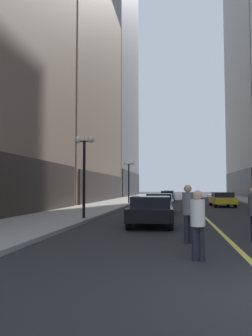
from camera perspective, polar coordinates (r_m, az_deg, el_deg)
ground_plane at (r=40.19m, az=11.25°, el=-5.98°), size 200.00×200.00×0.00m
sidewalk_left at (r=40.67m, az=-0.51°, el=-5.91°), size 4.50×78.00×0.15m
lane_centre_stripe at (r=40.19m, az=11.25°, el=-5.97°), size 0.16×70.00×0.01m
building_left_mid at (r=43.83m, az=-10.39°, el=13.20°), size 10.40×24.00×28.82m
building_left_far at (r=71.80m, az=-3.78°, el=18.07°), size 11.75×26.00×56.65m
car_black at (r=14.44m, az=4.48°, el=-7.51°), size 2.08×4.12×1.32m
car_grey at (r=21.73m, az=6.08°, el=-6.19°), size 1.93×4.26×1.32m
car_yellow at (r=30.31m, az=16.92°, el=-5.32°), size 1.99×4.28×1.32m
car_blue at (r=41.12m, az=7.50°, el=-4.96°), size 1.93×4.60×1.32m
car_navy at (r=49.09m, az=7.76°, el=-4.73°), size 1.85×4.73×1.32m
pedestrian_in_grey_suit at (r=10.04m, az=11.08°, el=-7.23°), size 0.48×0.48×1.80m
pedestrian_in_white_shirt at (r=7.76m, az=12.79°, el=-9.04°), size 0.39×0.39×1.65m
street_lamp_left_near at (r=16.73m, az=-7.53°, el=1.75°), size 1.06×0.36×4.43m
street_lamp_left_far at (r=32.71m, az=0.51°, el=-0.89°), size 1.06×0.36×4.43m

